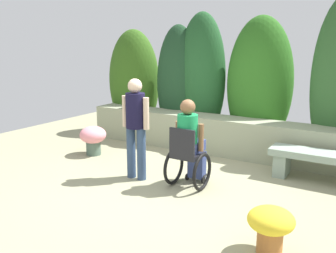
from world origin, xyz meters
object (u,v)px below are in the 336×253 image
flower_pot_purple_near (271,225)px  person_in_wheelchair (189,146)px  stone_bench (321,162)px  flower_pot_terracotta_by_wall (93,137)px  person_standing_companion (136,122)px

flower_pot_purple_near → person_in_wheelchair: bearing=143.0°
stone_bench → flower_pot_purple_near: size_ratio=3.06×
flower_pot_purple_near → flower_pot_terracotta_by_wall: flower_pot_terracotta_by_wall is taller
person_standing_companion → flower_pot_terracotta_by_wall: bearing=158.4°
stone_bench → flower_pot_terracotta_by_wall: (-4.00, -0.75, 0.02)m
flower_pot_terracotta_by_wall → stone_bench: bearing=10.6°
stone_bench → person_standing_companion: size_ratio=0.97×
stone_bench → flower_pot_purple_near: 2.41m
stone_bench → person_in_wheelchair: (-1.66, -1.22, 0.30)m
flower_pot_terracotta_by_wall → flower_pot_purple_near: bearing=-22.9°
person_standing_companion → flower_pot_purple_near: size_ratio=3.17×
person_in_wheelchair → flower_pot_terracotta_by_wall: person_in_wheelchair is taller
person_in_wheelchair → flower_pot_purple_near: person_in_wheelchair is taller
stone_bench → person_standing_companion: person_standing_companion is taller
stone_bench → person_in_wheelchair: 2.08m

